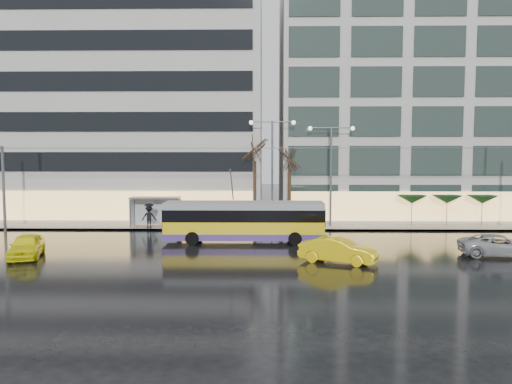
{
  "coord_description": "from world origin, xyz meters",
  "views": [
    {
      "loc": [
        1.33,
        -31.78,
        6.49
      ],
      "look_at": [
        0.71,
        5.0,
        3.55
      ],
      "focal_mm": 35.0,
      "sensor_mm": 36.0,
      "label": 1
    }
  ],
  "objects_px": {
    "trolleybus": "(244,223)",
    "street_lamp_near": "(272,158)",
    "bus_shelter": "(152,205)",
    "taxi_a": "(27,246)"
  },
  "relations": [
    {
      "from": "trolleybus",
      "to": "taxi_a",
      "type": "bearing_deg",
      "value": -157.63
    },
    {
      "from": "street_lamp_near",
      "to": "taxi_a",
      "type": "bearing_deg",
      "value": -140.85
    },
    {
      "from": "trolleybus",
      "to": "street_lamp_near",
      "type": "height_order",
      "value": "street_lamp_near"
    },
    {
      "from": "trolleybus",
      "to": "taxi_a",
      "type": "relative_size",
      "value": 2.67
    },
    {
      "from": "trolleybus",
      "to": "bus_shelter",
      "type": "relative_size",
      "value": 2.73
    },
    {
      "from": "bus_shelter",
      "to": "street_lamp_near",
      "type": "xyz_separation_m",
      "value": [
        10.38,
        0.11,
        4.03
      ]
    },
    {
      "from": "trolleybus",
      "to": "street_lamp_near",
      "type": "bearing_deg",
      "value": 73.21
    },
    {
      "from": "trolleybus",
      "to": "street_lamp_near",
      "type": "xyz_separation_m",
      "value": [
        2.13,
        7.05,
        4.56
      ]
    },
    {
      "from": "trolleybus",
      "to": "taxi_a",
      "type": "xyz_separation_m",
      "value": [
        -13.2,
        -5.43,
        -0.7
      ]
    },
    {
      "from": "trolleybus",
      "to": "street_lamp_near",
      "type": "distance_m",
      "value": 8.66
    }
  ]
}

